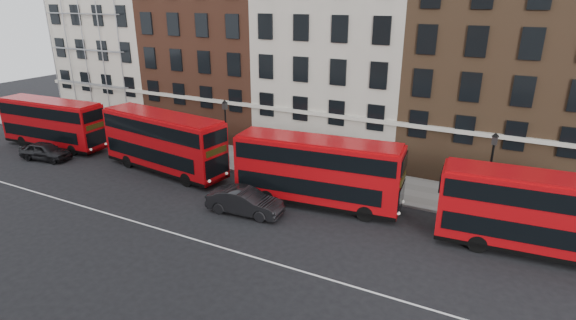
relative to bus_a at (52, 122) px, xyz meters
The scene contains 14 objects.
ground 23.80m from the bus_a, 13.34° to the right, with size 120.00×120.00×0.00m, color black.
pavement 23.70m from the bus_a, 12.32° to the left, with size 80.00×5.00×0.15m, color gray.
kerb 23.30m from the bus_a, ahead, with size 80.00×0.30×0.16m, color gray.
road_centre_line 24.34m from the bus_a, 17.95° to the right, with size 70.00×0.12×0.01m, color white.
building_terrace 27.08m from the bus_a, 28.63° to the left, with size 64.00×11.95×22.00m.
bus_a is the anchor object (origin of this frame).
bus_b 13.23m from the bus_a, ahead, with size 11.43×4.04×4.70m.
bus_c 26.33m from the bus_a, ahead, with size 11.14×3.74×4.59m.
bus_d 39.42m from the bus_a, ahead, with size 10.83×3.43×4.48m.
car_rear 3.86m from the bus_a, 48.93° to the right, with size 1.78×4.43×1.51m, color black.
car_front 23.11m from the bus_a, ahead, with size 1.73×4.95×1.63m, color black.
lamp_post_left 17.14m from the bus_a, 11.55° to the left, with size 0.44×0.44×5.33m.
lamp_post_right 36.57m from the bus_a, ahead, with size 0.44×0.44×5.33m.
iron_railings 24.22m from the bus_a, 17.43° to the left, with size 6.60×0.06×1.00m, color black, non-canonical shape.
Camera 1 is at (14.23, -19.55, 13.15)m, focal length 28.00 mm.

